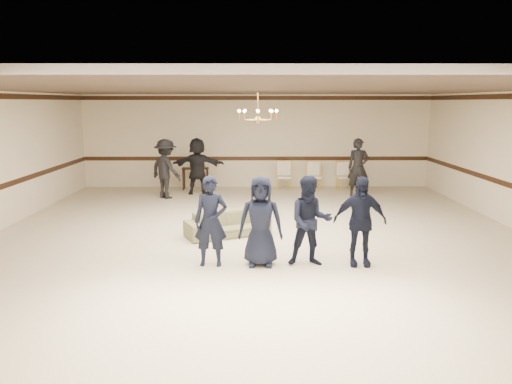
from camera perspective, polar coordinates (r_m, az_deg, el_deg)
room at (r=10.45m, az=0.26°, el=2.83°), size 12.01×14.01×3.21m
chair_rail at (r=17.46m, az=0.03°, el=3.85°), size 12.00×0.02×0.14m
crown_molding at (r=17.35m, az=0.03°, el=10.69°), size 12.00×0.02×0.14m
chandelier at (r=11.36m, az=0.21°, el=9.88°), size 0.94×0.94×0.89m
boy_a at (r=9.07m, az=-5.18°, el=-3.36°), size 0.62×0.42×1.65m
boy_b at (r=9.04m, az=0.53°, el=-3.36°), size 0.82×0.55×1.65m
boy_c at (r=9.10m, az=6.21°, el=-3.34°), size 0.81×0.63×1.65m
boy_d at (r=9.24m, az=11.78°, el=-3.28°), size 0.97×0.42×1.65m
settee at (r=11.17m, az=-3.28°, el=-3.65°), size 1.98×1.43×0.54m
adult_left at (r=15.62m, az=-10.26°, el=2.61°), size 1.34×1.27×1.83m
adult_mid at (r=16.18m, az=-6.69°, el=2.96°), size 1.73×0.67×1.83m
adult_right at (r=16.03m, az=11.60°, el=2.75°), size 0.68×0.46×1.83m
banquet_chair_left at (r=16.80m, az=3.22°, el=1.78°), size 0.47×0.47×0.95m
banquet_chair_mid at (r=16.89m, az=6.61°, el=1.77°), size 0.49×0.49×0.95m
banquet_chair_right at (r=17.04m, az=9.95°, el=1.76°), size 0.51×0.51×0.95m
console_table at (r=17.09m, az=-6.91°, el=1.54°), size 0.93×0.44×0.76m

